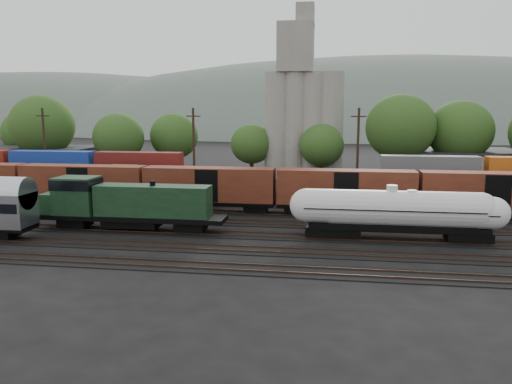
# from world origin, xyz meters

# --- Properties ---
(ground) EXTENTS (600.00, 600.00, 0.00)m
(ground) POSITION_xyz_m (0.00, 0.00, 0.00)
(ground) COLOR black
(tracks) EXTENTS (180.00, 33.20, 0.20)m
(tracks) POSITION_xyz_m (0.00, 0.00, 0.05)
(tracks) COLOR black
(tracks) RESTS_ON ground
(green_locomotive) EXTENTS (18.52, 3.27, 4.90)m
(green_locomotive) POSITION_xyz_m (-11.80, -5.00, 2.78)
(green_locomotive) COLOR black
(green_locomotive) RESTS_ON ground
(tank_car_a) EXTENTS (18.23, 3.26, 4.78)m
(tank_car_a) POSITION_xyz_m (13.70, -5.00, 2.83)
(tank_car_a) COLOR silver
(tank_car_a) RESTS_ON ground
(tank_car_b) EXTENTS (16.69, 2.99, 4.37)m
(tank_car_b) POSITION_xyz_m (15.43, -5.00, 2.61)
(tank_car_b) COLOR silver
(tank_car_b) RESTS_ON ground
(orange_locomotive) EXTENTS (17.50, 2.92, 4.37)m
(orange_locomotive) POSITION_xyz_m (-13.98, 10.00, 2.50)
(orange_locomotive) COLOR black
(orange_locomotive) RESTS_ON ground
(boxcar_string) EXTENTS (153.60, 2.90, 4.20)m
(boxcar_string) POSITION_xyz_m (2.23, 5.00, 3.12)
(boxcar_string) COLOR black
(boxcar_string) RESTS_ON ground
(container_wall) EXTENTS (170.58, 2.60, 5.80)m
(container_wall) POSITION_xyz_m (9.41, 15.00, 2.65)
(container_wall) COLOR black
(container_wall) RESTS_ON ground
(grain_silo) EXTENTS (13.40, 5.00, 29.00)m
(grain_silo) POSITION_xyz_m (3.28, 36.00, 11.26)
(grain_silo) COLOR gray
(grain_silo) RESTS_ON ground
(industrial_sheds) EXTENTS (119.38, 17.26, 5.10)m
(industrial_sheds) POSITION_xyz_m (6.63, 35.25, 2.56)
(industrial_sheds) COLOR #9E937F
(industrial_sheds) RESTS_ON ground
(tree_band) EXTENTS (162.46, 20.58, 14.29)m
(tree_band) POSITION_xyz_m (4.84, 35.25, 7.91)
(tree_band) COLOR black
(tree_band) RESTS_ON ground
(utility_poles) EXTENTS (122.20, 0.36, 12.00)m
(utility_poles) POSITION_xyz_m (0.00, 22.00, 6.21)
(utility_poles) COLOR black
(utility_poles) RESTS_ON ground
(distant_hills) EXTENTS (860.00, 286.00, 130.00)m
(distant_hills) POSITION_xyz_m (23.92, 260.00, -20.56)
(distant_hills) COLOR #59665B
(distant_hills) RESTS_ON ground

